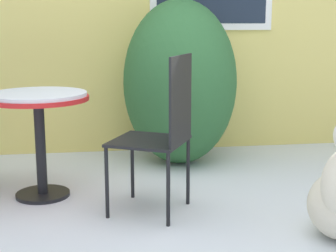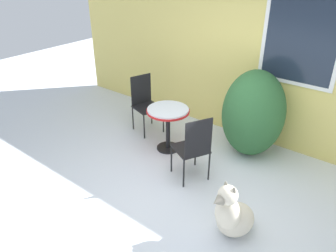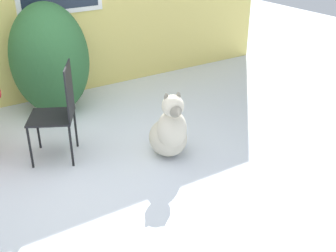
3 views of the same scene
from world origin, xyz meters
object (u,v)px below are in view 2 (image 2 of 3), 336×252
object	(u,v)px
patio_chair_near_table	(145,102)
patio_chair_far_side	(194,146)
patio_table	(168,117)
dog	(232,215)

from	to	relation	value
patio_chair_near_table	patio_chair_far_side	distance (m)	1.70
patio_table	patio_chair_near_table	bearing A→B (deg)	158.75
patio_chair_far_side	dog	size ratio (longest dim) A/B	1.32
patio_chair_near_table	patio_chair_far_side	bearing A→B (deg)	-97.61
patio_table	patio_chair_near_table	xyz separation A→B (m)	(-0.75, 0.29, -0.05)
patio_table	dog	size ratio (longest dim) A/B	0.96
patio_chair_near_table	dog	bearing A→B (deg)	-100.36
dog	patio_chair_far_side	bearing A→B (deg)	164.44
patio_chair_near_table	dog	size ratio (longest dim) A/B	1.32
patio_chair_far_side	dog	xyz separation A→B (m)	(0.94, -0.59, -0.26)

